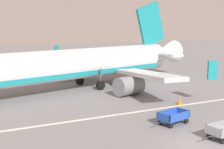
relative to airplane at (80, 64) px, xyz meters
name	(u,v)px	position (x,y,z in m)	size (l,w,h in m)	color
ground_plane	(199,145)	(0.12, -21.26, -3.05)	(220.00, 220.00, 0.00)	slate
apron_stripe	(132,113)	(0.12, -12.38, -3.05)	(120.00, 0.36, 0.01)	silver
airplane	(80,64)	(0.00, 0.00, 0.00)	(37.26, 30.17, 11.34)	silver
baggage_cart_second_in_row	(224,130)	(2.54, -21.11, -2.45)	(3.61, 1.69, 1.07)	gray
baggage_cart_third_in_row	(173,117)	(1.39, -16.82, -2.45)	(3.63, 1.90, 1.07)	#234CB2
traffic_cone_near_plane	(180,101)	(5.88, -12.06, -2.72)	(0.51, 0.51, 0.67)	orange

